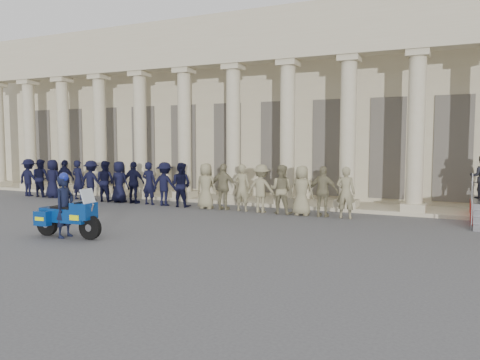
{
  "coord_description": "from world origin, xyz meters",
  "views": [
    {
      "loc": [
        8.09,
        -11.16,
        2.89
      ],
      "look_at": [
        1.6,
        2.57,
        1.6
      ],
      "focal_mm": 35.0,
      "sensor_mm": 36.0,
      "label": 1
    }
  ],
  "objects": [
    {
      "name": "officer_rank",
      "position": [
        -4.36,
        6.03,
        0.97
      ],
      "size": [
        17.44,
        0.73,
        1.93
      ],
      "color": "black",
      "rests_on": "ground"
    },
    {
      "name": "building",
      "position": [
        -0.0,
        14.74,
        4.52
      ],
      "size": [
        40.0,
        12.5,
        9.0
      ],
      "color": "#B8AC8A",
      "rests_on": "ground"
    },
    {
      "name": "ground",
      "position": [
        0.0,
        0.0,
        0.0
      ],
      "size": [
        90.0,
        90.0,
        0.0
      ],
      "primitive_type": "plane",
      "color": "#4C4C4F",
      "rests_on": "ground"
    },
    {
      "name": "motorcycle",
      "position": [
        -2.39,
        -0.91,
        0.64
      ],
      "size": [
        2.33,
        0.96,
        1.49
      ],
      "rotation": [
        0.0,
        0.0,
        0.06
      ],
      "color": "black",
      "rests_on": "ground"
    },
    {
      "name": "rider",
      "position": [
        -2.52,
        -0.92,
        0.96
      ],
      "size": [
        0.49,
        0.7,
        1.94
      ],
      "rotation": [
        0.0,
        0.0,
        1.63
      ],
      "color": "black",
      "rests_on": "ground"
    }
  ]
}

